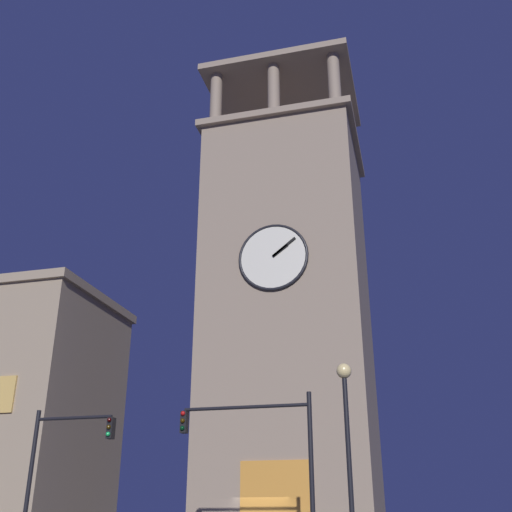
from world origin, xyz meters
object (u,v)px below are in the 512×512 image
(clocktower, at_px, (290,317))
(traffic_signal_mid, at_px, (58,459))
(traffic_signal_near, at_px, (265,448))
(street_lamp, at_px, (347,428))

(clocktower, relative_size, traffic_signal_mid, 5.45)
(clocktower, distance_m, traffic_signal_mid, 14.70)
(traffic_signal_near, relative_size, street_lamp, 0.96)
(traffic_signal_near, distance_m, traffic_signal_mid, 7.82)
(clocktower, relative_size, traffic_signal_near, 5.28)
(traffic_signal_mid, xyz_separation_m, street_lamp, (-10.91, 3.06, 0.36))
(clocktower, height_order, street_lamp, clocktower)
(traffic_signal_near, xyz_separation_m, traffic_signal_mid, (7.82, -0.17, -0.18))
(clocktower, xyz_separation_m, traffic_signal_mid, (6.67, 10.35, -8.03))
(traffic_signal_near, xyz_separation_m, street_lamp, (-3.09, 2.88, 0.18))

